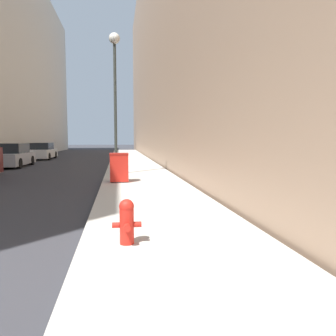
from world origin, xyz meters
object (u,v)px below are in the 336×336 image
Objects in this scene: trash_bin at (119,167)px; parked_sedan_near at (11,156)px; parked_sedan_far at (42,152)px; lamppost at (115,78)px; fire_hydrant at (127,220)px.

trash_bin is 11.79m from parked_sedan_near.
lamppost is at bearing -65.80° from parked_sedan_far.
parked_sedan_far is at bearing 105.11° from fire_hydrant.
fire_hydrant is 7.76m from trash_bin.
parked_sedan_far reaches higher than trash_bin.
fire_hydrant is at bearing -88.71° from lamppost.
lamppost reaches higher than parked_sedan_near.
parked_sedan_near is 8.08m from parked_sedan_far.
parked_sedan_near reaches higher than fire_hydrant.
parked_sedan_far is (-6.85, 25.39, 0.17)m from fire_hydrant.
parked_sedan_near is (-6.90, 9.55, -0.00)m from trash_bin.
fire_hydrant is 0.15× the size of parked_sedan_far.
parked_sedan_near is at bearing 135.52° from lamppost.
trash_bin is at bearing -54.14° from parked_sedan_near.
lamppost is 1.37× the size of parked_sedan_far.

